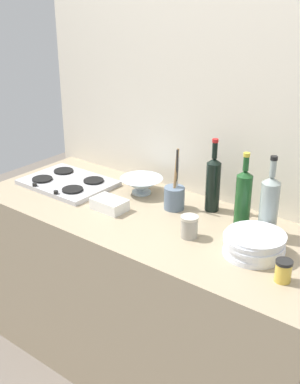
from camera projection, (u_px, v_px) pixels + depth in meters
The scene contains 13 objects.
ground_plane at pixel (150, 365), 2.66m from camera, with size 6.00×6.00×0.00m, color #6B6056.
counter_block at pixel (150, 296), 2.48m from camera, with size 1.80×0.70×0.90m, color tan.
backsplash_panel at pixel (197, 124), 2.43m from camera, with size 1.90×0.06×2.52m, color beige.
stovetop_hob at pixel (68, 182), 2.63m from camera, with size 0.47×0.34×0.04m.
plate_stack at pixel (254, 244), 1.96m from camera, with size 0.25×0.25×0.09m.
wine_bottle_leftmost at pixel (243, 199), 2.12m from camera, with size 0.07×0.07×0.35m.
wine_bottle_mid_left at pixel (213, 183), 2.30m from camera, with size 0.07×0.07×0.35m.
wine_bottle_mid_right at pixel (269, 206), 2.04m from camera, with size 0.08×0.08×0.37m.
mixing_bowl at pixel (141, 185), 2.52m from camera, with size 0.22×0.22×0.08m.
butter_dish at pixel (109, 204), 2.35m from camera, with size 0.17×0.11×0.06m, color white.
utensil_crock at pixel (174, 196), 2.34m from camera, with size 0.10×0.10×0.31m.
condiment_jar_front at pixel (283, 271), 1.78m from camera, with size 0.06×0.06×0.09m.
condiment_jar_rear at pixel (189, 227), 2.09m from camera, with size 0.08×0.08×0.10m.
Camera 1 is at (1.27, -1.63, 1.92)m, focal length 45.96 mm.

